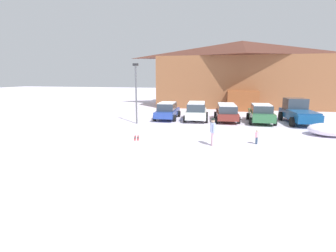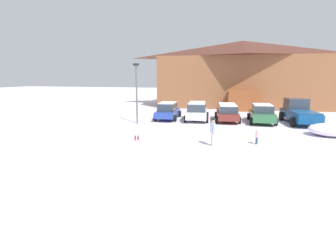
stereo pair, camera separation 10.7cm
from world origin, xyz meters
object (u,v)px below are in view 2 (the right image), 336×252
at_px(plowed_snow_pile, 330,130).
at_px(pickup_truck, 299,112).
at_px(parked_blue_hatchback, 168,111).
at_px(parked_white_suv, 197,111).
at_px(parked_maroon_van, 227,112).
at_px(parked_green_coupe, 262,113).
at_px(pair_of_skis, 137,138).
at_px(lamp_post, 137,90).
at_px(skier_child_in_pink_snowsuit, 257,136).
at_px(ski_lodge, 242,74).
at_px(skier_adult_in_blue_parka, 213,130).

bearing_deg(plowed_snow_pile, pickup_truck, 101.63).
bearing_deg(parked_blue_hatchback, parked_white_suv, -3.45).
bearing_deg(plowed_snow_pile, parked_maroon_van, 147.18).
bearing_deg(parked_green_coupe, pair_of_skis, -135.99).
xyz_separation_m(parked_green_coupe, lamp_post, (-10.70, -3.21, 2.10)).
distance_m(skier_child_in_pink_snowsuit, pair_of_skis, 7.78).
height_order(parked_blue_hatchback, skier_child_in_pink_snowsuit, parked_blue_hatchback).
height_order(parked_blue_hatchback, parked_maroon_van, parked_blue_hatchback).
distance_m(pickup_truck, skier_child_in_pink_snowsuit, 9.62).
bearing_deg(ski_lodge, lamp_post, -118.57).
bearing_deg(pair_of_skis, pickup_truck, 37.02).
relative_size(parked_white_suv, parked_maroon_van, 0.90).
relative_size(parked_maroon_van, skier_adult_in_blue_parka, 2.92).
height_order(parked_white_suv, skier_child_in_pink_snowsuit, parked_white_suv).
bearing_deg(plowed_snow_pile, parked_blue_hatchback, 161.18).
relative_size(ski_lodge, parked_white_suv, 5.22).
distance_m(parked_maroon_van, skier_child_in_pink_snowsuit, 8.60).
height_order(parked_blue_hatchback, plowed_snow_pile, parked_blue_hatchback).
distance_m(pickup_truck, plowed_snow_pile, 5.13).
bearing_deg(ski_lodge, skier_child_in_pink_snowsuit, -88.25).
xyz_separation_m(pair_of_skis, lamp_post, (-1.96, 5.25, 2.92)).
distance_m(parked_maroon_van, plowed_snow_pile, 8.61).
xyz_separation_m(ski_lodge, pickup_truck, (4.80, -12.90, -3.47)).
bearing_deg(plowed_snow_pile, pair_of_skis, -162.88).
xyz_separation_m(parked_white_suv, parked_maroon_van, (2.78, 0.44, -0.06)).
bearing_deg(pair_of_skis, skier_adult_in_blue_parka, -7.83).
bearing_deg(pickup_truck, parked_maroon_van, -176.93).
bearing_deg(parked_blue_hatchback, lamp_post, -122.70).
distance_m(parked_white_suv, parked_green_coupe, 5.82).
relative_size(parked_maroon_van, skier_child_in_pink_snowsuit, 5.46).
height_order(ski_lodge, skier_adult_in_blue_parka, ski_lodge).
relative_size(ski_lodge, skier_child_in_pink_snowsuit, 25.71).
relative_size(ski_lodge, skier_adult_in_blue_parka, 13.75).
relative_size(skier_child_in_pink_snowsuit, lamp_post, 0.17).
relative_size(skier_child_in_pink_snowsuit, pair_of_skis, 0.61).
relative_size(parked_maroon_van, lamp_post, 0.94).
height_order(parked_blue_hatchback, skier_adult_in_blue_parka, skier_adult_in_blue_parka).
bearing_deg(parked_green_coupe, lamp_post, -163.33).
bearing_deg(parked_white_suv, parked_blue_hatchback, 176.55).
height_order(ski_lodge, skier_child_in_pink_snowsuit, ski_lodge).
xyz_separation_m(parked_blue_hatchback, pickup_truck, (11.85, 0.60, 0.17)).
bearing_deg(parked_green_coupe, parked_blue_hatchback, -179.48).
bearing_deg(parked_white_suv, lamp_post, -148.85).
distance_m(parked_maroon_van, skier_adult_in_blue_parka, 9.37).
distance_m(pickup_truck, pair_of_skis, 14.94).
distance_m(ski_lodge, lamp_post, 19.00).
relative_size(parked_green_coupe, skier_adult_in_blue_parka, 2.82).
height_order(parked_green_coupe, skier_adult_in_blue_parka, parked_green_coupe).
bearing_deg(parked_blue_hatchback, ski_lodge, 62.44).
distance_m(parked_white_suv, skier_adult_in_blue_parka, 9.18).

